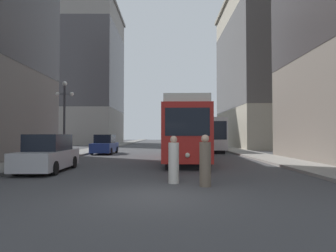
{
  "coord_description": "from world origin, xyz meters",
  "views": [
    {
      "loc": [
        0.42,
        -8.8,
        1.8
      ],
      "look_at": [
        0.52,
        10.19,
        2.36
      ],
      "focal_mm": 31.88,
      "sensor_mm": 36.0,
      "label": 1
    }
  ],
  "objects_px": {
    "parked_car_left_mid": "(48,154)",
    "pedestrian_crossing_far": "(174,161)",
    "pedestrian_crossing_near": "(205,162)",
    "transit_bus": "(206,133)",
    "parked_car_left_near": "(105,145)",
    "lamp_post_left_near": "(64,107)",
    "streetcar": "(185,131)"
  },
  "relations": [
    {
      "from": "parked_car_left_mid",
      "to": "lamp_post_left_near",
      "type": "height_order",
      "value": "lamp_post_left_near"
    },
    {
      "from": "pedestrian_crossing_near",
      "to": "streetcar",
      "type": "bearing_deg",
      "value": -65.73
    },
    {
      "from": "parked_car_left_near",
      "to": "pedestrian_crossing_near",
      "type": "bearing_deg",
      "value": -67.42
    },
    {
      "from": "parked_car_left_mid",
      "to": "pedestrian_crossing_far",
      "type": "relative_size",
      "value": 2.67
    },
    {
      "from": "streetcar",
      "to": "pedestrian_crossing_far",
      "type": "relative_size",
      "value": 7.74
    },
    {
      "from": "pedestrian_crossing_near",
      "to": "lamp_post_left_near",
      "type": "distance_m",
      "value": 15.48
    },
    {
      "from": "parked_car_left_near",
      "to": "parked_car_left_mid",
      "type": "relative_size",
      "value": 0.98
    },
    {
      "from": "pedestrian_crossing_far",
      "to": "lamp_post_left_near",
      "type": "distance_m",
      "value": 14.33
    },
    {
      "from": "transit_bus",
      "to": "parked_car_left_mid",
      "type": "bearing_deg",
      "value": -117.81
    },
    {
      "from": "parked_car_left_mid",
      "to": "pedestrian_crossing_far",
      "type": "bearing_deg",
      "value": -31.92
    },
    {
      "from": "parked_car_left_mid",
      "to": "pedestrian_crossing_far",
      "type": "height_order",
      "value": "parked_car_left_mid"
    },
    {
      "from": "lamp_post_left_near",
      "to": "streetcar",
      "type": "bearing_deg",
      "value": -7.59
    },
    {
      "from": "pedestrian_crossing_near",
      "to": "transit_bus",
      "type": "bearing_deg",
      "value": -73.53
    },
    {
      "from": "parked_car_left_mid",
      "to": "pedestrian_crossing_far",
      "type": "distance_m",
      "value": 7.12
    },
    {
      "from": "parked_car_left_near",
      "to": "pedestrian_crossing_near",
      "type": "relative_size",
      "value": 2.55
    },
    {
      "from": "streetcar",
      "to": "lamp_post_left_near",
      "type": "height_order",
      "value": "lamp_post_left_near"
    },
    {
      "from": "transit_bus",
      "to": "pedestrian_crossing_near",
      "type": "relative_size",
      "value": 7.2
    },
    {
      "from": "parked_car_left_near",
      "to": "pedestrian_crossing_far",
      "type": "height_order",
      "value": "parked_car_left_near"
    },
    {
      "from": "pedestrian_crossing_far",
      "to": "streetcar",
      "type": "bearing_deg",
      "value": 78.71
    },
    {
      "from": "parked_car_left_near",
      "to": "pedestrian_crossing_near",
      "type": "xyz_separation_m",
      "value": [
        7.19,
        -17.92,
        -0.0
      ]
    },
    {
      "from": "transit_bus",
      "to": "streetcar",
      "type": "bearing_deg",
      "value": -103.65
    },
    {
      "from": "transit_bus",
      "to": "parked_car_left_near",
      "type": "height_order",
      "value": "transit_bus"
    },
    {
      "from": "streetcar",
      "to": "parked_car_left_near",
      "type": "relative_size",
      "value": 2.96
    },
    {
      "from": "transit_bus",
      "to": "pedestrian_crossing_far",
      "type": "height_order",
      "value": "transit_bus"
    },
    {
      "from": "pedestrian_crossing_near",
      "to": "parked_car_left_mid",
      "type": "bearing_deg",
      "value": -7.02
    },
    {
      "from": "transit_bus",
      "to": "pedestrian_crossing_near",
      "type": "bearing_deg",
      "value": -97.02
    },
    {
      "from": "pedestrian_crossing_near",
      "to": "pedestrian_crossing_far",
      "type": "distance_m",
      "value": 1.28
    },
    {
      "from": "pedestrian_crossing_near",
      "to": "pedestrian_crossing_far",
      "type": "xyz_separation_m",
      "value": [
        -1.08,
        0.68,
        -0.02
      ]
    },
    {
      "from": "transit_bus",
      "to": "parked_car_left_near",
      "type": "distance_m",
      "value": 11.72
    },
    {
      "from": "pedestrian_crossing_far",
      "to": "lamp_post_left_near",
      "type": "bearing_deg",
      "value": 119.38
    },
    {
      "from": "parked_car_left_near",
      "to": "transit_bus",
      "type": "bearing_deg",
      "value": 28.83
    },
    {
      "from": "transit_bus",
      "to": "lamp_post_left_near",
      "type": "distance_m",
      "value": 16.72
    }
  ]
}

